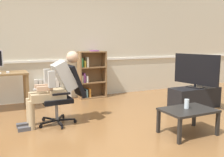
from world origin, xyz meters
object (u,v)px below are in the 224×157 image
at_px(tv_screen, 196,70).
at_px(coffee_table, 188,112).
at_px(bookshelf, 90,75).
at_px(office_chair, 65,92).
at_px(drinking_glass, 187,104).
at_px(person_seated, 54,86).
at_px(computer_mouse, 8,72).
at_px(radiator, 53,89).
at_px(tv_stand, 194,97).

height_order(tv_screen, coffee_table, tv_screen).
bearing_deg(bookshelf, office_chair, -123.27).
distance_m(coffee_table, drinking_glass, 0.13).
height_order(person_seated, coffee_table, person_seated).
height_order(computer_mouse, radiator, computer_mouse).
distance_m(person_seated, coffee_table, 2.13).
distance_m(computer_mouse, person_seated, 1.35).
xyz_separation_m(bookshelf, drinking_glass, (0.45, -2.85, -0.10)).
bearing_deg(tv_screen, coffee_table, 120.37).
distance_m(tv_screen, drinking_glass, 1.62).
bearing_deg(computer_mouse, tv_screen, -21.59).
bearing_deg(computer_mouse, drinking_glass, -46.56).
relative_size(computer_mouse, radiator, 0.12).
bearing_deg(bookshelf, computer_mouse, -167.42).
bearing_deg(drinking_glass, radiator, 114.35).
xyz_separation_m(office_chair, drinking_glass, (1.50, -1.26, -0.07)).
bearing_deg(coffee_table, office_chair, 138.94).
distance_m(tv_stand, coffee_table, 1.62).
bearing_deg(radiator, tv_stand, -36.97).
bearing_deg(tv_stand, tv_screen, 12.41).
xyz_separation_m(coffee_table, drinking_glass, (0.00, 0.04, 0.12)).
relative_size(person_seated, tv_stand, 1.14).
distance_m(tv_screen, coffee_table, 1.68).
height_order(bookshelf, person_seated, person_seated).
xyz_separation_m(tv_stand, tv_screen, (0.00, 0.00, 0.57)).
bearing_deg(computer_mouse, coffee_table, -47.09).
bearing_deg(tv_stand, computer_mouse, 158.39).
bearing_deg(office_chair, drinking_glass, 48.78).
relative_size(radiator, tv_stand, 0.79).
distance_m(bookshelf, person_seated, 2.01).
xyz_separation_m(radiator, tv_screen, (2.51, -1.89, 0.52)).
xyz_separation_m(person_seated, tv_stand, (2.85, -0.20, -0.44)).
bearing_deg(coffee_table, tv_screen, 42.78).
relative_size(radiator, coffee_table, 1.09).
bearing_deg(drinking_glass, office_chair, 139.93).
xyz_separation_m(radiator, drinking_glass, (1.33, -2.95, 0.19)).
bearing_deg(coffee_table, radiator, 113.98).
bearing_deg(drinking_glass, person_seated, 143.02).
bearing_deg(bookshelf, coffee_table, -81.21).
xyz_separation_m(person_seated, drinking_glass, (1.67, -1.25, -0.20)).
bearing_deg(office_chair, tv_screen, 84.52).
xyz_separation_m(radiator, tv_stand, (2.51, -1.89, -0.05)).
bearing_deg(office_chair, tv_stand, 84.51).
bearing_deg(drinking_glass, computer_mouse, 133.44).
bearing_deg(coffee_table, computer_mouse, 132.91).
distance_m(bookshelf, drinking_glass, 2.89).
distance_m(office_chair, tv_stand, 2.70).
distance_m(radiator, tv_stand, 3.14).
distance_m(office_chair, tv_screen, 2.70).
bearing_deg(radiator, tv_screen, -36.94).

